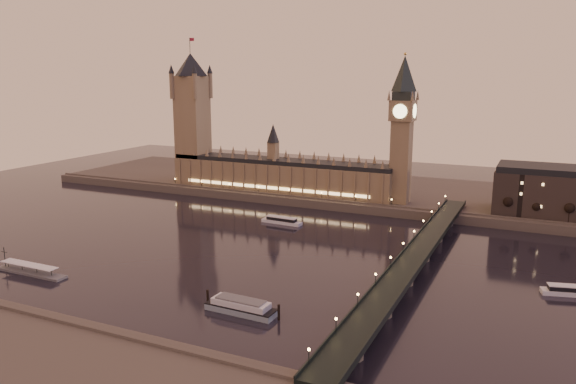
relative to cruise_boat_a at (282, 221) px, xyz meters
The scene contains 13 objects.
ground 54.61m from the cruise_boat_a, 82.88° to the right, with size 700.00×700.00×0.00m, color black.
far_embankment 116.79m from the cruise_boat_a, 71.65° to the left, with size 560.00×130.00×6.00m, color #423D35.
palace_of_westminster 77.27m from the cruise_boat_a, 116.53° to the left, with size 180.00×26.62×52.00m.
victoria_tower 146.18m from the cruise_boat_a, 149.45° to the left, with size 31.68×31.68×118.00m.
big_ben 109.56m from the cruise_boat_a, 47.73° to the left, with size 17.68×17.68×104.00m.
westminster_bridge 112.35m from the cruise_boat_a, 28.83° to the right, with size 13.20×260.00×15.30m.
bare_tree_0 144.58m from the cruise_boat_a, 22.38° to the left, with size 5.48×5.48×11.15m.
bare_tree_1 160.20m from the cruise_boat_a, 20.08° to the left, with size 5.48×5.48×11.15m.
bare_tree_2 176.03m from the cruise_boat_a, 18.20° to the left, with size 5.48×5.48×11.15m.
cruise_boat_a is the anchor object (origin of this frame).
cruise_boat_c 175.89m from the cruise_boat_a, 18.23° to the right, with size 22.98×11.35×4.44m.
moored_barge 140.26m from the cruise_boat_a, 71.22° to the right, with size 35.20×9.60×6.46m.
pontoon_pier 153.77m from the cruise_boat_a, 117.55° to the right, with size 41.61×6.94×11.10m.
Camera 1 is at (146.61, -265.11, 96.25)m, focal length 35.00 mm.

